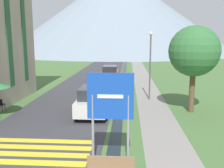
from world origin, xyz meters
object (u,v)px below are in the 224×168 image
Objects in this scene: cafe_chair_far_right at (0,104)px; tree_by_path at (194,52)px; parked_car_far at (110,73)px; road_sign at (110,105)px; streetlamp at (150,60)px; parked_car_near at (93,101)px.

tree_by_path is at bearing 26.50° from cafe_chair_far_right.
parked_car_far is at bearing 117.45° from tree_by_path.
streetlamp is at bearing 77.42° from road_sign.
streetlamp is at bearing 44.99° from cafe_chair_far_right.
parked_car_near reaches higher than cafe_chair_far_right.
streetlamp reaches higher than parked_car_far.
cafe_chair_far_right is 0.15× the size of tree_by_path.
parked_car_near and parked_car_far have the same top height.
streetlamp is (2.38, 10.65, 0.84)m from road_sign.
road_sign reaches higher than cafe_chair_far_right.
tree_by_path is at bearing -53.55° from streetlamp.
tree_by_path is at bearing 9.60° from parked_car_near.
parked_car_far is at bearing 89.54° from parked_car_near.
road_sign is 4.15× the size of cafe_chair_far_right.
streetlamp is (10.22, 4.08, 2.64)m from cafe_chair_far_right.
parked_car_near is 6.32m from streetlamp.
road_sign is at bearing -76.19° from parked_car_near.
tree_by_path reaches higher than parked_car_near.
parked_car_far is at bearing 113.52° from streetlamp.
road_sign reaches higher than parked_car_near.
parked_car_far is 4.67× the size of cafe_chair_far_right.
cafe_chair_far_right is 13.19m from tree_by_path.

